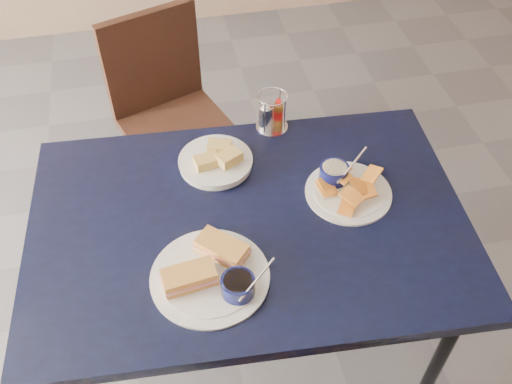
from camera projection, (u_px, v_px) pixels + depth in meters
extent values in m
plane|color=#57575D|center=(238.00, 360.00, 2.17)|extent=(6.00, 6.00, 0.00)
cube|color=black|center=(249.00, 224.00, 1.68)|extent=(1.34, 0.94, 0.04)
cylinder|color=black|center=(443.00, 352.00, 1.81)|extent=(0.04, 0.04, 0.71)
cylinder|color=black|center=(84.00, 243.00, 2.11)|extent=(0.04, 0.04, 0.71)
cylinder|color=black|center=(369.00, 197.00, 2.27)|extent=(0.04, 0.04, 0.71)
cube|color=black|center=(177.00, 128.00, 2.44)|extent=(0.53, 0.52, 0.04)
cylinder|color=black|center=(148.00, 196.00, 2.47)|extent=(0.04, 0.04, 0.41)
cylinder|color=black|center=(225.00, 184.00, 2.52)|extent=(0.04, 0.04, 0.41)
cylinder|color=black|center=(142.00, 148.00, 2.68)|extent=(0.04, 0.04, 0.41)
cylinder|color=black|center=(213.00, 138.00, 2.73)|extent=(0.04, 0.04, 0.41)
cube|color=black|center=(166.00, 57.00, 2.38)|extent=(0.41, 0.18, 0.44)
cylinder|color=white|center=(210.00, 277.00, 1.53)|extent=(0.32, 0.32, 0.01)
cylinder|color=white|center=(210.00, 276.00, 1.52)|extent=(0.26, 0.26, 0.00)
cube|color=#DA9C4E|center=(189.00, 277.00, 1.49)|extent=(0.15, 0.09, 0.04)
cube|color=tan|center=(189.00, 278.00, 1.49)|extent=(0.15, 0.09, 0.01)
cube|color=#DA9C4E|center=(222.00, 248.00, 1.56)|extent=(0.15, 0.15, 0.04)
cube|color=tan|center=(222.00, 249.00, 1.56)|extent=(0.16, 0.15, 0.01)
cylinder|color=#090D36|center=(238.00, 286.00, 1.47)|extent=(0.09, 0.09, 0.05)
cylinder|color=black|center=(238.00, 282.00, 1.46)|extent=(0.08, 0.08, 0.01)
cylinder|color=silver|center=(257.00, 279.00, 1.43)|extent=(0.11, 0.07, 0.08)
cylinder|color=white|center=(348.00, 192.00, 1.74)|extent=(0.26, 0.26, 0.01)
cylinder|color=white|center=(348.00, 191.00, 1.73)|extent=(0.22, 0.22, 0.00)
cube|color=orange|center=(347.00, 208.00, 1.68)|extent=(0.07, 0.08, 0.02)
cube|color=orange|center=(327.00, 188.00, 1.73)|extent=(0.05, 0.07, 0.02)
cube|color=orange|center=(326.00, 189.00, 1.72)|extent=(0.05, 0.07, 0.01)
cube|color=orange|center=(367.00, 191.00, 1.71)|extent=(0.05, 0.07, 0.02)
cube|color=orange|center=(359.00, 188.00, 1.71)|extent=(0.05, 0.07, 0.02)
cube|color=orange|center=(340.00, 171.00, 1.76)|extent=(0.08, 0.07, 0.02)
cube|color=orange|center=(340.00, 177.00, 1.73)|extent=(0.07, 0.08, 0.02)
cube|color=orange|center=(351.00, 198.00, 1.67)|extent=(0.07, 0.08, 0.02)
cube|color=orange|center=(371.00, 176.00, 1.72)|extent=(0.08, 0.08, 0.03)
cylinder|color=#090D36|center=(334.00, 173.00, 1.75)|extent=(0.09, 0.09, 0.05)
cylinder|color=#C2B893|center=(334.00, 169.00, 1.74)|extent=(0.08, 0.08, 0.01)
cylinder|color=silver|center=(352.00, 165.00, 1.71)|extent=(0.11, 0.07, 0.08)
cylinder|color=white|center=(216.00, 163.00, 1.82)|extent=(0.23, 0.23, 0.02)
cylinder|color=white|center=(215.00, 160.00, 1.81)|extent=(0.19, 0.19, 0.00)
cube|color=#D8B35E|center=(207.00, 162.00, 1.78)|extent=(0.08, 0.06, 0.03)
cube|color=#D8B35E|center=(220.00, 147.00, 1.82)|extent=(0.09, 0.07, 0.03)
cube|color=#D8B35E|center=(229.00, 158.00, 1.77)|extent=(0.09, 0.08, 0.03)
cylinder|color=silver|center=(272.00, 127.00, 1.95)|extent=(0.11, 0.11, 0.01)
cylinder|color=silver|center=(280.00, 103.00, 1.93)|extent=(0.01, 0.01, 0.13)
cylinder|color=silver|center=(260.00, 106.00, 1.92)|extent=(0.01, 0.01, 0.13)
cylinder|color=silver|center=(265.00, 119.00, 1.87)|extent=(0.01, 0.01, 0.13)
cylinder|color=silver|center=(285.00, 116.00, 1.88)|extent=(0.01, 0.01, 0.13)
torus|color=silver|center=(273.00, 96.00, 1.85)|extent=(0.10, 0.10, 0.00)
cylinder|color=silver|center=(266.00, 117.00, 1.91)|extent=(0.05, 0.05, 0.08)
cone|color=silver|center=(266.00, 104.00, 1.87)|extent=(0.04, 0.04, 0.02)
cylinder|color=brown|center=(278.00, 114.00, 1.92)|extent=(0.03, 0.03, 0.08)
cylinder|color=#A50B09|center=(278.00, 114.00, 1.92)|extent=(0.03, 0.03, 0.03)
cylinder|color=#A50B09|center=(279.00, 102.00, 1.88)|extent=(0.02, 0.02, 0.02)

